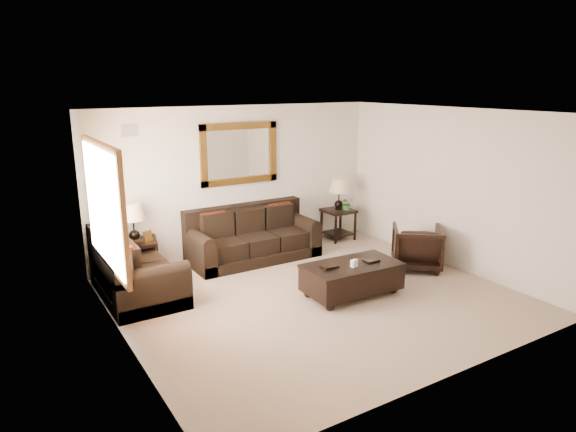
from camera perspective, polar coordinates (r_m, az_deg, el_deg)
room at (r=7.28m, az=3.28°, el=0.78°), size 5.51×5.01×2.71m
window at (r=7.00m, az=-19.67°, el=1.04°), size 0.07×1.96×1.66m
mirror at (r=9.28m, az=-5.41°, el=6.91°), size 1.50×0.06×1.10m
air_vent at (r=8.58m, az=-17.19°, el=9.05°), size 0.25×0.02×0.18m
sofa at (r=9.25m, az=-4.03°, el=-2.69°), size 2.30×1.00×0.94m
loveseat at (r=7.93m, az=-16.79°, el=-6.16°), size 1.04×1.74×0.98m
end_table_left at (r=8.53m, az=-16.73°, el=-1.47°), size 0.57×0.57×1.25m
end_table_right at (r=10.29m, az=5.67°, el=1.78°), size 0.56×0.56×1.24m
coffee_table at (r=7.74m, az=7.10°, el=-6.59°), size 1.46×0.83×0.61m
armchair at (r=9.00m, az=14.14°, el=-3.17°), size 1.08×1.07×0.81m
potted_plant at (r=10.31m, az=6.54°, el=1.26°), size 0.30×0.32×0.21m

